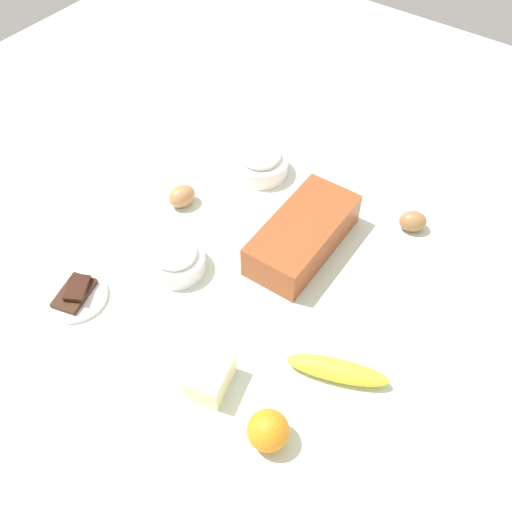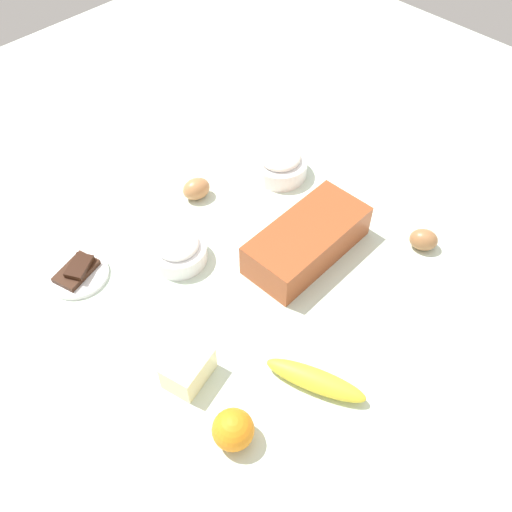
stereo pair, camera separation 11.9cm
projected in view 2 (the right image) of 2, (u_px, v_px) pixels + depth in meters
ground_plane at (256, 271)px, 1.23m from camera, size 2.40×2.40×0.02m
loaf_pan at (307, 240)px, 1.22m from camera, size 0.28×0.14×0.08m
flour_bowl at (280, 164)px, 1.40m from camera, size 0.13×0.13×0.07m
sugar_bowl at (178, 250)px, 1.22m from camera, size 0.12×0.12×0.06m
banana at (315, 380)px, 1.03m from camera, size 0.11×0.19×0.04m
orange_fruit at (233, 430)px, 0.96m from camera, size 0.07×0.07×0.07m
butter_block at (188, 369)px, 1.04m from camera, size 0.10×0.08×0.06m
egg_near_butter at (196, 189)px, 1.35m from camera, size 0.08×0.07×0.05m
egg_beside_bowl at (424, 240)px, 1.25m from camera, size 0.07×0.08×0.05m
chocolate_plate at (77, 273)px, 1.21m from camera, size 0.13×0.13×0.03m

